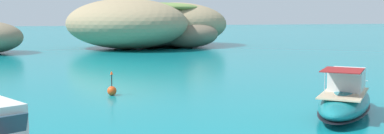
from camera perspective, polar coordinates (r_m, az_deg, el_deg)
name	(u,v)px	position (r m, az deg, el deg)	size (l,w,h in m)	color
islet_large	(154,25)	(68.79, -4.85, 5.32)	(31.72, 28.12, 7.20)	#9E8966
motorboat_teal	(345,100)	(23.07, 18.81, -3.92)	(6.76, 6.99, 2.35)	#19727A
channel_buoy	(112,90)	(27.56, -10.11, -2.87)	(0.56, 0.56, 1.48)	#E54C19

